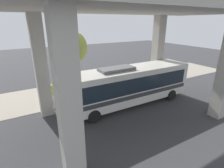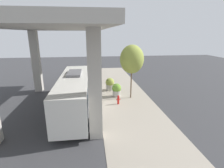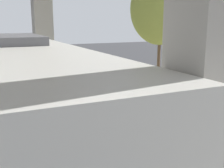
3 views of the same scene
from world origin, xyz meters
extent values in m
plane|color=#38383A|center=(0.00, 0.00, 0.00)|extent=(80.00, 80.00, 0.00)
cube|color=gray|center=(-3.00, 0.00, 0.01)|extent=(6.00, 40.00, 0.02)
cube|color=#ADA89E|center=(0.50, -5.75, 3.81)|extent=(0.90, 0.90, 7.63)
cube|color=#ADA89E|center=(0.50, 5.75, 3.81)|extent=(0.90, 0.90, 7.63)
cube|color=#ADA89E|center=(7.50, -5.75, 3.81)|extent=(0.90, 0.90, 7.63)
cube|color=#ADA89E|center=(4.00, 0.00, 7.93)|extent=(9.40, 19.50, 0.60)
cube|color=silver|center=(2.36, 0.85, 1.88)|extent=(2.59, 11.76, 2.86)
cube|color=#19232D|center=(2.36, 0.85, 2.22)|extent=(2.63, 10.82, 1.26)
cube|color=#333338|center=(2.36, 0.85, 1.31)|extent=(2.63, 11.18, 0.34)
cube|color=slate|center=(2.36, -0.33, 3.43)|extent=(1.29, 2.94, 0.24)
cylinder|color=black|center=(1.15, 4.97, 0.50)|extent=(0.28, 1.00, 1.00)
cylinder|color=black|center=(3.58, 4.97, 0.50)|extent=(0.28, 1.00, 1.00)
cylinder|color=black|center=(1.15, -2.97, 0.50)|extent=(0.28, 1.00, 1.00)
cylinder|color=black|center=(3.58, -2.97, 0.50)|extent=(0.28, 1.00, 1.00)
cylinder|color=red|center=(-2.05, 0.02, 0.41)|extent=(0.22, 0.22, 0.82)
sphere|color=red|center=(-2.05, 0.02, 0.89)|extent=(0.21, 0.21, 0.21)
cylinder|color=red|center=(-2.22, 0.02, 0.53)|extent=(0.13, 0.10, 0.10)
cylinder|color=red|center=(-1.89, 0.02, 0.53)|extent=(0.13, 0.10, 0.10)
cylinder|color=#ADA89E|center=(-1.71, -4.82, 0.39)|extent=(1.02, 1.02, 0.77)
sphere|color=olive|center=(-1.71, -4.82, 1.09)|extent=(1.14, 1.14, 1.14)
sphere|color=orange|center=(-1.58, -4.92, 0.92)|extent=(0.36, 0.36, 0.36)
cylinder|color=#ADA89E|center=(-2.22, -2.34, 0.37)|extent=(0.95, 0.95, 0.74)
sphere|color=olive|center=(-2.22, -2.34, 1.04)|extent=(1.09, 1.09, 1.09)
sphere|color=#BF334C|center=(-2.10, -2.44, 0.88)|extent=(0.33, 0.33, 0.33)
cylinder|color=brown|center=(-3.81, -1.73, 1.86)|extent=(0.14, 0.14, 3.73)
ellipsoid|color=olive|center=(-3.81, -1.73, 4.52)|extent=(2.63, 2.63, 3.16)
camera|label=1|loc=(13.96, -7.39, 7.04)|focal=28.00mm
camera|label=2|loc=(0.74, 17.06, 7.26)|focal=28.00mm
camera|label=3|loc=(3.39, 8.79, 3.96)|focal=45.00mm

